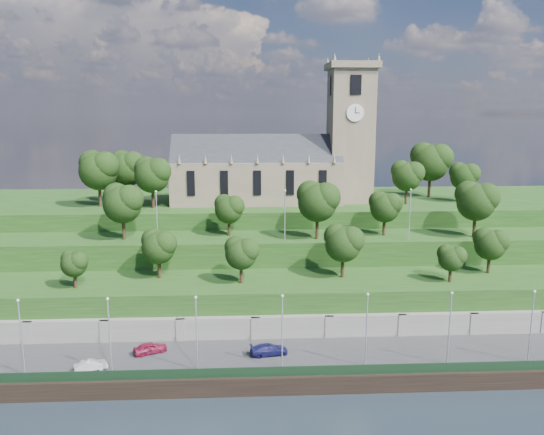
{
  "coord_description": "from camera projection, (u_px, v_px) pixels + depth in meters",
  "views": [
    {
      "loc": [
        -6.13,
        -55.81,
        31.75
      ],
      "look_at": [
        -1.82,
        30.0,
        14.97
      ],
      "focal_mm": 35.0,
      "sensor_mm": 36.0,
      "label": 1
    }
  ],
  "objects": [
    {
      "name": "ground",
      "position": [
        301.0,
        394.0,
        61.09
      ],
      "size": [
        320.0,
        320.0,
        0.0
      ],
      "primitive_type": "plane",
      "color": "black",
      "rests_on": "ground"
    },
    {
      "name": "church",
      "position": [
        281.0,
        163.0,
        101.89
      ],
      "size": [
        38.6,
        12.35,
        27.6
      ],
      "color": "#6F604D",
      "rests_on": "hilltop"
    },
    {
      "name": "car_right",
      "position": [
        269.0,
        349.0,
        66.57
      ],
      "size": [
        5.01,
        2.67,
        1.38
      ],
      "primitive_type": "imported",
      "rotation": [
        0.0,
        0.0,
        1.73
      ],
      "color": "#16164D",
      "rests_on": "promenade"
    },
    {
      "name": "trees_hilltop",
      "position": [
        268.0,
        168.0,
        101.02
      ],
      "size": [
        75.54,
        16.87,
        11.18
      ],
      "color": "black",
      "rests_on": "hilltop"
    },
    {
      "name": "embankment_lower",
      "position": [
        288.0,
        306.0,
        77.97
      ],
      "size": [
        160.0,
        12.0,
        8.0
      ],
      "primitive_type": "cube",
      "color": "#1C3E14",
      "rests_on": "ground"
    },
    {
      "name": "hilltop",
      "position": [
        276.0,
        234.0,
        108.66
      ],
      "size": [
        160.0,
        32.0,
        15.0
      ],
      "primitive_type": "cube",
      "color": "#1C3E14",
      "rests_on": "ground"
    },
    {
      "name": "lamp_posts_promenade",
      "position": [
        282.0,
        327.0,
        62.05
      ],
      "size": [
        60.36,
        0.36,
        9.25
      ],
      "color": "#B2B2B7",
      "rests_on": "promenade"
    },
    {
      "name": "car_middle",
      "position": [
        91.0,
        365.0,
        62.53
      ],
      "size": [
        3.99,
        2.62,
        1.24
      ],
      "primitive_type": "imported",
      "rotation": [
        0.0,
        0.0,
        1.95
      ],
      "color": "#ACAAAF",
      "rests_on": "promenade"
    },
    {
      "name": "retaining_wall",
      "position": [
        292.0,
        332.0,
        72.35
      ],
      "size": [
        160.0,
        2.1,
        5.0
      ],
      "color": "slate",
      "rests_on": "ground"
    },
    {
      "name": "trees_upper",
      "position": [
        311.0,
        202.0,
        85.13
      ],
      "size": [
        63.52,
        8.44,
        9.38
      ],
      "color": "black",
      "rests_on": "embankment_upper"
    },
    {
      "name": "fence",
      "position": [
        300.0,
        371.0,
        61.18
      ],
      "size": [
        160.0,
        0.1,
        1.2
      ],
      "primitive_type": "cube",
      "color": "#15311B",
      "rests_on": "promenade"
    },
    {
      "name": "quay_wall",
      "position": [
        301.0,
        386.0,
        60.83
      ],
      "size": [
        160.0,
        0.5,
        2.2
      ],
      "primitive_type": "cube",
      "color": "black",
      "rests_on": "ground"
    },
    {
      "name": "lamp_posts_upper",
      "position": [
        285.0,
        211.0,
        83.37
      ],
      "size": [
        40.36,
        0.36,
        8.18
      ],
      "color": "#B2B2B7",
      "rests_on": "embankment_upper"
    },
    {
      "name": "embankment_upper",
      "position": [
        283.0,
        271.0,
        88.37
      ],
      "size": [
        160.0,
        10.0,
        12.0
      ],
      "primitive_type": "cube",
      "color": "#1C3E14",
      "rests_on": "ground"
    },
    {
      "name": "trees_lower",
      "position": [
        303.0,
        247.0,
        76.93
      ],
      "size": [
        65.14,
        8.28,
        7.94
      ],
      "color": "black",
      "rests_on": "embankment_lower"
    },
    {
      "name": "car_left",
      "position": [
        150.0,
        348.0,
        66.99
      ],
      "size": [
        4.48,
        3.21,
        1.42
      ],
      "primitive_type": "imported",
      "rotation": [
        0.0,
        0.0,
        1.99
      ],
      "color": "maroon",
      "rests_on": "promenade"
    },
    {
      "name": "promenade",
      "position": [
        296.0,
        362.0,
        66.78
      ],
      "size": [
        160.0,
        12.0,
        2.0
      ],
      "primitive_type": "cube",
      "color": "#2D2D30",
      "rests_on": "ground"
    }
  ]
}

